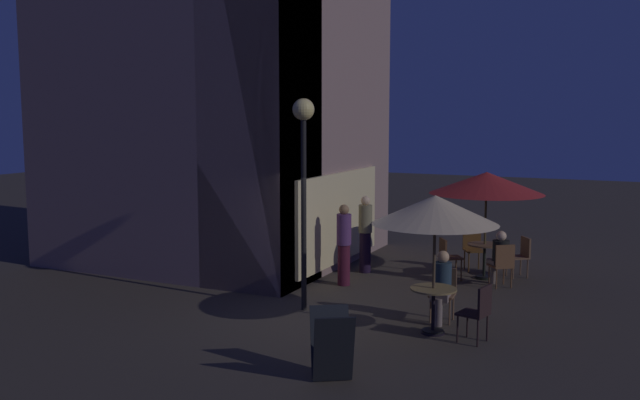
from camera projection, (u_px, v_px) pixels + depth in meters
ground_plane at (316, 317)px, 12.62m from camera, size 60.00×60.00×0.00m
cafe_building at (235, 69)px, 16.10m from camera, size 6.32×7.01×9.37m
street_lamp_near_corner at (304, 148)px, 12.69m from camera, size 0.40×0.40×3.94m
menu_sandwich_board at (332, 345)px, 9.56m from camera, size 0.86×0.82×0.97m
cafe_table_0 at (484, 253)px, 15.50m from camera, size 0.75×0.75×0.78m
cafe_table_1 at (433, 300)px, 11.61m from camera, size 0.78×0.78×0.78m
patio_umbrella_0 at (487, 183)px, 15.30m from camera, size 2.51×2.51×2.39m
patio_umbrella_1 at (435, 210)px, 11.43m from camera, size 2.09×2.09×2.33m
cafe_chair_0 at (503, 262)px, 14.66m from camera, size 0.60×0.60×0.94m
cafe_chair_1 at (521, 253)px, 15.66m from camera, size 0.59×0.59×0.90m
cafe_chair_2 at (473, 246)px, 16.34m from camera, size 0.59×0.59×0.95m
cafe_chair_3 at (447, 254)px, 15.38m from camera, size 0.60×0.60×0.92m
cafe_chair_4 at (479, 309)px, 11.11m from camera, size 0.52×0.52×0.95m
cafe_chair_5 at (443, 289)px, 12.37m from camera, size 0.45×0.45×0.93m
patron_seated_0 at (500, 254)px, 14.79m from camera, size 0.54×0.51×1.20m
patron_seated_1 at (442, 283)px, 12.22m from camera, size 0.53×0.34×1.27m
patron_standing_2 at (365, 234)px, 16.06m from camera, size 0.31×0.31×1.78m
patron_standing_3 at (344, 244)px, 14.86m from camera, size 0.32×0.32×1.75m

